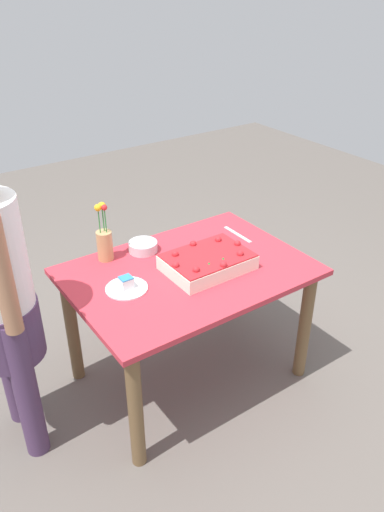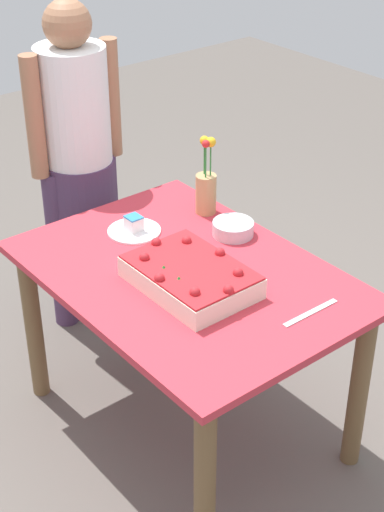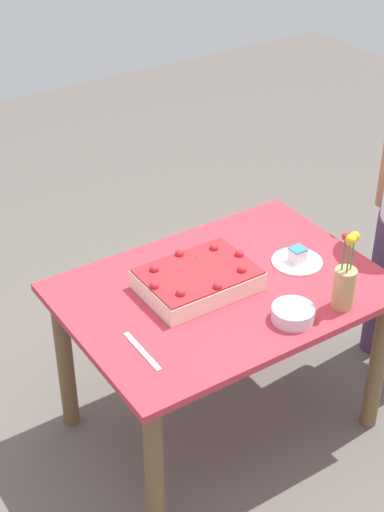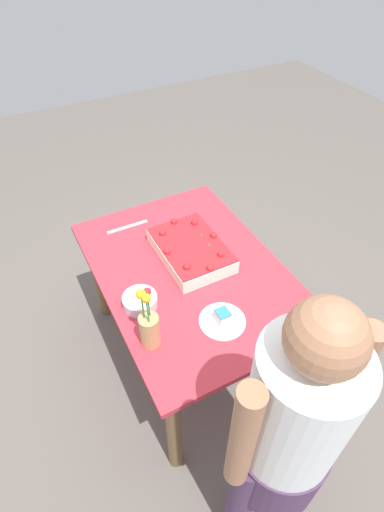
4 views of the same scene
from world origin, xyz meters
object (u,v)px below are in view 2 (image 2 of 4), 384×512
(cake_knife, at_px, (311,313))
(person_standing, at_px, (77,149))
(sheet_cake, at_px, (190,276))
(fruit_bowl, at_px, (233,228))
(flower_vase, at_px, (206,188))
(serving_plate_with_slice, at_px, (134,228))

(cake_knife, xyz_separation_m, person_standing, (1.37, 0.03, 0.13))
(sheet_cake, xyz_separation_m, cake_knife, (-0.37, -0.21, -0.04))
(sheet_cake, xyz_separation_m, fruit_bowl, (0.18, -0.35, -0.02))
(sheet_cake, height_order, flower_vase, flower_vase)
(serving_plate_with_slice, xyz_separation_m, cake_knife, (-0.81, -0.14, -0.01))
(sheet_cake, distance_m, flower_vase, 0.56)
(sheet_cake, relative_size, flower_vase, 1.34)
(sheet_cake, bearing_deg, fruit_bowl, -62.96)
(serving_plate_with_slice, bearing_deg, person_standing, -10.27)
(fruit_bowl, bearing_deg, person_standing, 12.47)
(cake_knife, height_order, person_standing, person_standing)
(flower_vase, height_order, fruit_bowl, flower_vase)
(person_standing, bearing_deg, serving_plate_with_slice, -10.27)
(sheet_cake, relative_size, fruit_bowl, 2.73)
(sheet_cake, xyz_separation_m, person_standing, (1.00, -0.17, 0.09))
(cake_knife, bearing_deg, serving_plate_with_slice, -79.96)
(flower_vase, distance_m, person_standing, 0.65)
(person_standing, bearing_deg, cake_knife, 1.40)
(sheet_cake, xyz_separation_m, serving_plate_with_slice, (0.44, -0.07, -0.03))
(cake_knife, bearing_deg, sheet_cake, -60.34)
(fruit_bowl, bearing_deg, serving_plate_with_slice, 47.90)
(serving_plate_with_slice, distance_m, fruit_bowl, 0.38)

